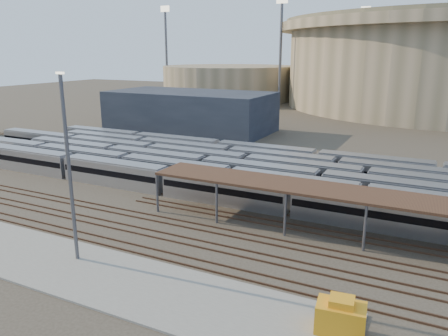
% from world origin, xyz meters
% --- Properties ---
extents(ground, '(420.00, 420.00, 0.00)m').
position_xyz_m(ground, '(0.00, 0.00, 0.00)').
color(ground, '#383026').
rests_on(ground, ground).
extents(apron, '(50.00, 9.00, 0.20)m').
position_xyz_m(apron, '(-5.00, -15.00, 0.10)').
color(apron, gray).
rests_on(apron, ground).
extents(subway_trains, '(125.80, 23.90, 3.60)m').
position_xyz_m(subway_trains, '(4.13, 18.50, 1.80)').
color(subway_trains, '#A6A6AB').
rests_on(subway_trains, ground).
extents(inspection_shed, '(60.30, 6.00, 5.30)m').
position_xyz_m(inspection_shed, '(22.00, 4.00, 4.98)').
color(inspection_shed, '#535257').
rests_on(inspection_shed, ground).
extents(empty_tracks, '(170.00, 9.62, 0.18)m').
position_xyz_m(empty_tracks, '(0.00, -5.00, 0.09)').
color(empty_tracks, '#4C3323').
rests_on(empty_tracks, ground).
extents(secondary_arena, '(56.00, 56.00, 14.00)m').
position_xyz_m(secondary_arena, '(-60.00, 130.00, 7.00)').
color(secondary_arena, '#9B8769').
rests_on(secondary_arena, ground).
extents(service_building, '(42.00, 20.00, 10.00)m').
position_xyz_m(service_building, '(-35.00, 55.00, 5.00)').
color(service_building, '#1E232D').
rests_on(service_building, ground).
extents(floodlight_0, '(4.00, 1.00, 38.40)m').
position_xyz_m(floodlight_0, '(-30.00, 110.00, 20.65)').
color(floodlight_0, '#535257').
rests_on(floodlight_0, ground).
extents(floodlight_1, '(4.00, 1.00, 38.40)m').
position_xyz_m(floodlight_1, '(-85.00, 120.00, 20.65)').
color(floodlight_1, '#535257').
rests_on(floodlight_1, ground).
extents(floodlight_3, '(4.00, 1.00, 38.40)m').
position_xyz_m(floodlight_3, '(-10.00, 160.00, 20.65)').
color(floodlight_3, '#535257').
rests_on(floodlight_3, ground).
extents(yard_light_pole, '(0.81, 0.36, 18.10)m').
position_xyz_m(yard_light_pole, '(-7.32, -13.53, 9.33)').
color(yard_light_pole, '#535257').
rests_on(yard_light_pole, apron).
extents(yellow_equipment, '(3.73, 2.56, 2.19)m').
position_xyz_m(yellow_equipment, '(18.50, -13.74, 1.30)').
color(yellow_equipment, orange).
rests_on(yellow_equipment, apron).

